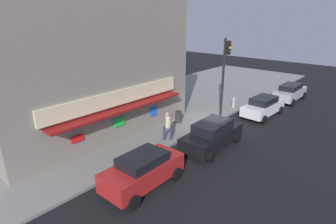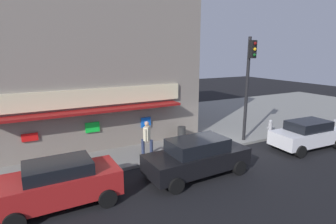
# 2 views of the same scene
# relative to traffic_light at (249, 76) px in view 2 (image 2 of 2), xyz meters

# --- Properties ---
(ground_plane) EXTENTS (65.75, 65.75, 0.00)m
(ground_plane) POSITION_rel_traffic_light_xyz_m (-1.79, -0.36, -3.88)
(ground_plane) COLOR black
(sidewalk) EXTENTS (43.83, 11.72, 0.15)m
(sidewalk) POSITION_rel_traffic_light_xyz_m (-1.79, 5.50, -3.81)
(sidewalk) COLOR gray
(sidewalk) RESTS_ON ground_plane
(corner_building) EXTENTS (12.85, 8.94, 8.77)m
(corner_building) POSITION_rel_traffic_light_xyz_m (-8.20, 6.28, 0.65)
(corner_building) COLOR gray
(corner_building) RESTS_ON sidewalk
(traffic_light) EXTENTS (0.32, 0.58, 5.88)m
(traffic_light) POSITION_rel_traffic_light_xyz_m (0.00, 0.00, 0.00)
(traffic_light) COLOR black
(traffic_light) RESTS_ON sidewalk
(fire_hydrant) EXTENTS (0.49, 0.25, 0.91)m
(fire_hydrant) POSITION_rel_traffic_light_xyz_m (2.34, 0.25, -3.29)
(fire_hydrant) COLOR #B2B2B7
(fire_hydrant) RESTS_ON sidewalk
(trash_can) EXTENTS (0.47, 0.47, 0.86)m
(trash_can) POSITION_rel_traffic_light_xyz_m (-3.36, 1.61, -3.30)
(trash_can) COLOR #2D2D2D
(trash_can) RESTS_ON sidewalk
(pedestrian) EXTENTS (0.55, 0.51, 1.84)m
(pedestrian) POSITION_rel_traffic_light_xyz_m (-6.12, 0.24, -2.71)
(pedestrian) COLOR navy
(pedestrian) RESTS_ON sidewalk
(parked_car_white) EXTENTS (4.26, 2.07, 1.56)m
(parked_car_white) POSITION_rel_traffic_light_xyz_m (2.35, -2.28, -3.07)
(parked_car_white) COLOR silver
(parked_car_white) RESTS_ON ground_plane
(parked_car_red) EXTENTS (4.03, 1.98, 1.63)m
(parked_car_red) POSITION_rel_traffic_light_xyz_m (-10.36, -2.01, -3.03)
(parked_car_red) COLOR #AD1E1E
(parked_car_red) RESTS_ON ground_plane
(parked_car_black) EXTENTS (4.63, 2.12, 1.65)m
(parked_car_black) POSITION_rel_traffic_light_xyz_m (-4.86, -2.22, -3.04)
(parked_car_black) COLOR black
(parked_car_black) RESTS_ON ground_plane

